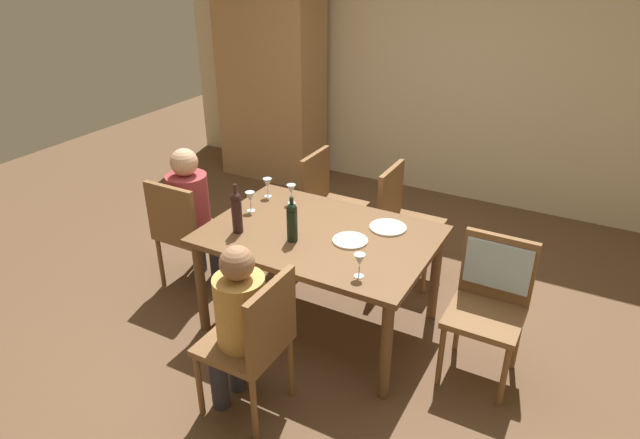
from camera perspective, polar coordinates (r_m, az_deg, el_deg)
ground_plane at (r=4.12m, az=0.00°, el=-10.50°), size 10.00×10.00×0.00m
rear_room_partition at (r=5.92m, az=13.21°, el=15.05°), size 6.40×0.12×2.70m
armoire_cabinet at (r=6.34m, az=-5.03°, el=14.04°), size 1.18×0.62×2.18m
dining_table at (r=3.76m, az=0.00°, el=-2.53°), size 1.52×1.05×0.74m
chair_left_end at (r=4.35m, az=-13.83°, el=-0.81°), size 0.44×0.44×0.92m
chair_near at (r=3.15m, az=-6.66°, el=-11.98°), size 0.44×0.44×0.92m
chair_right_end at (r=3.58m, az=17.33°, el=-6.72°), size 0.44×0.46×0.92m
chair_far_right at (r=4.46m, az=8.48°, el=0.39°), size 0.44×0.44×0.92m
chair_far_left at (r=4.70m, az=0.71°, el=2.18°), size 0.44×0.44×0.92m
person_woman_host at (r=4.37m, az=-13.04°, el=1.23°), size 0.31×0.35×1.14m
person_man_bearded at (r=3.15m, az=-8.47°, el=-9.90°), size 0.33×0.28×1.09m
wine_bottle_tall_green at (r=3.70m, az=-8.56°, el=0.87°), size 0.07×0.07×0.35m
wine_bottle_dark_red at (r=3.56m, az=-2.89°, el=-0.15°), size 0.07×0.07×0.31m
wine_glass_near_left at (r=4.09m, az=-2.97°, el=3.04°), size 0.07×0.07×0.15m
wine_glass_centre at (r=3.20m, az=4.08°, el=-4.25°), size 0.07×0.07×0.15m
wine_glass_near_right at (r=4.21m, az=-5.42°, el=3.68°), size 0.07×0.07×0.15m
wine_glass_far at (r=4.00m, az=-7.19°, el=2.26°), size 0.07×0.07×0.15m
dinner_plate_host at (r=3.79m, az=7.00°, el=-0.82°), size 0.25×0.25×0.01m
dinner_plate_guest_left at (r=3.61m, az=3.11°, el=-2.17°), size 0.23×0.23×0.01m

